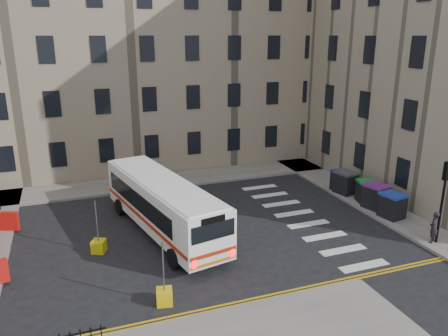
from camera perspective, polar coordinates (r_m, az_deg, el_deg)
ground at (r=23.77m, az=1.08°, el=-7.59°), size 120.00×120.00×0.00m
pavement_north at (r=30.42m, az=-15.56°, el=-2.48°), size 36.00×3.20×0.15m
pavement_east at (r=31.03m, az=14.02°, el=-1.97°), size 2.40×26.00×0.15m
terrace_north at (r=35.67m, az=-19.36°, el=14.03°), size 38.30×10.80×17.20m
traffic_light_east at (r=23.11m, az=26.80°, el=-2.57°), size 0.28×0.22×4.10m
bus at (r=22.67m, az=-8.03°, el=-4.57°), size 4.39×10.56×2.80m
wheelie_bin_a at (r=25.96m, az=21.10°, el=-4.58°), size 1.28×1.41×1.38m
wheelie_bin_b at (r=26.99m, az=19.22°, el=-3.51°), size 1.41×1.53×1.43m
wheelie_bin_c at (r=27.77m, az=18.12°, el=-2.94°), size 1.34×1.45×1.33m
wheelie_bin_d at (r=28.95m, az=15.60°, el=-1.81°), size 1.36×1.49×1.42m
wheelie_bin_e at (r=29.28m, az=15.10°, el=-1.64°), size 1.07×1.22×1.34m
pedestrian at (r=23.67m, az=25.71°, el=-6.97°), size 0.70×0.64×1.60m
bollard_yellow at (r=21.81m, az=-16.03°, el=-9.79°), size 0.79×0.79×0.60m
bollard_chevron at (r=17.53m, az=-7.77°, el=-16.32°), size 0.71×0.71×0.60m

